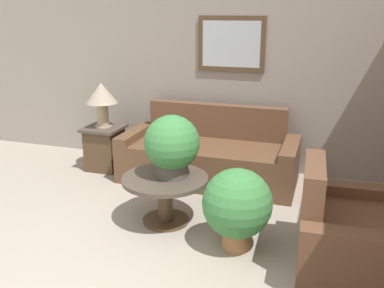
{
  "coord_description": "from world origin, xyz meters",
  "views": [
    {
      "loc": [
        1.62,
        -2.14,
        2.07
      ],
      "look_at": [
        0.19,
        2.21,
        0.63
      ],
      "focal_mm": 40.0,
      "sensor_mm": 36.0,
      "label": 1
    }
  ],
  "objects": [
    {
      "name": "table_lamp",
      "position": [
        -1.2,
        2.68,
        0.99
      ],
      "size": [
        0.41,
        0.41,
        0.59
      ],
      "color": "tan",
      "rests_on": "side_table"
    },
    {
      "name": "couch_main",
      "position": [
        0.24,
        2.75,
        0.3
      ],
      "size": [
        2.17,
        0.91,
        0.91
      ],
      "color": "brown",
      "rests_on": "ground_plane"
    },
    {
      "name": "coffee_table",
      "position": [
        0.14,
        1.51,
        0.35
      ],
      "size": [
        0.86,
        0.86,
        0.49
      ],
      "color": "#4C3823",
      "rests_on": "ground_plane"
    },
    {
      "name": "armchair",
      "position": [
        1.9,
        1.21,
        0.3
      ],
      "size": [
        0.96,
        1.13,
        0.91
      ],
      "rotation": [
        0.0,
        0.0,
        1.62
      ],
      "color": "brown",
      "rests_on": "ground_plane"
    },
    {
      "name": "wall_back",
      "position": [
        0.01,
        3.34,
        1.31
      ],
      "size": [
        7.04,
        0.09,
        2.6
      ],
      "color": "gray",
      "rests_on": "ground_plane"
    },
    {
      "name": "potted_plant_on_table",
      "position": [
        0.19,
        1.56,
        0.81
      ],
      "size": [
        0.55,
        0.55,
        0.62
      ],
      "color": "#4C4742",
      "rests_on": "coffee_table"
    },
    {
      "name": "side_table",
      "position": [
        -1.2,
        2.68,
        0.3
      ],
      "size": [
        0.49,
        0.49,
        0.59
      ],
      "color": "#4C3823",
      "rests_on": "ground_plane"
    },
    {
      "name": "potted_plant_floor",
      "position": [
        0.93,
        1.24,
        0.43
      ],
      "size": [
        0.62,
        0.62,
        0.76
      ],
      "color": "#9E6B42",
      "rests_on": "ground_plane"
    }
  ]
}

